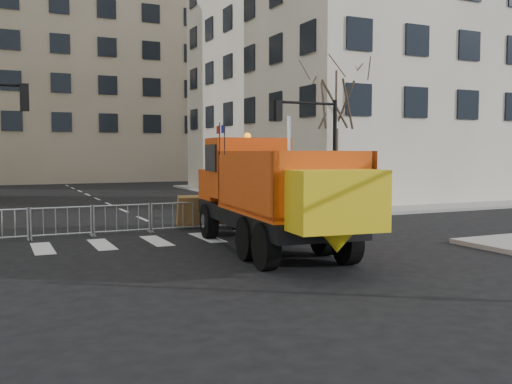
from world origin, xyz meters
name	(u,v)px	position (x,y,z in m)	size (l,w,h in m)	color
ground	(255,268)	(0.00, 0.00, 0.00)	(120.00, 120.00, 0.00)	black
sidewalk_back	(164,226)	(0.00, 8.50, 0.07)	(64.00, 5.00, 0.15)	gray
building_far	(51,68)	(0.00, 52.00, 12.00)	(30.00, 18.00, 24.00)	tan
traffic_light_right	(335,158)	(8.50, 9.50, 2.70)	(0.18, 0.18, 5.40)	black
crowd_barriers	(151,218)	(-0.75, 7.60, 0.55)	(12.60, 0.60, 1.10)	#9EA0A5
street_tree	(336,136)	(9.20, 10.50, 3.75)	(3.00, 3.00, 7.50)	#382B21
plow_truck	(272,190)	(1.56, 2.13, 1.85)	(4.06, 10.94, 4.16)	black
cop_a	(256,206)	(3.30, 7.00, 0.87)	(0.63, 0.41, 1.73)	black
cop_b	(238,205)	(2.54, 7.00, 0.93)	(0.90, 0.70, 1.86)	black
cop_c	(249,205)	(2.86, 6.74, 0.97)	(1.13, 0.47, 1.93)	black
newspaper_box	(231,204)	(3.42, 9.95, 0.70)	(0.45, 0.40, 1.10)	#AF170D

